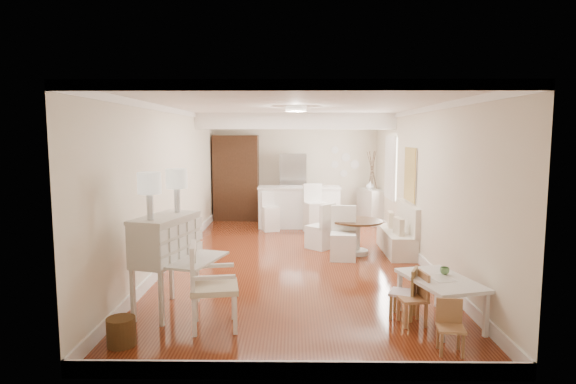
{
  "coord_description": "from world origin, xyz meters",
  "views": [
    {
      "loc": [
        -0.04,
        -8.82,
        2.31
      ],
      "look_at": [
        -0.15,
        0.3,
        1.23
      ],
      "focal_mm": 30.0,
      "sensor_mm": 36.0,
      "label": 1
    }
  ],
  "objects_px": {
    "wicker_basket": "(121,332)",
    "fridge": "(306,187)",
    "kids_chair_b": "(403,292)",
    "bar_stool_right": "(315,209)",
    "slip_chair_far": "(320,226)",
    "bar_stool_left": "(271,212)",
    "pantry_cabinet": "(236,178)",
    "breakfast_counter": "(299,207)",
    "sideboard": "(371,206)",
    "secretary_bureau": "(166,264)",
    "kids_chair_a": "(412,298)",
    "gustavian_armchair": "(214,286)",
    "dining_table": "(357,237)",
    "kids_table": "(440,301)",
    "kids_chair_c": "(451,327)",
    "slip_chair_near": "(343,233)"
  },
  "relations": [
    {
      "from": "kids_chair_c",
      "to": "sideboard",
      "type": "height_order",
      "value": "sideboard"
    },
    {
      "from": "secretary_bureau",
      "to": "pantry_cabinet",
      "type": "bearing_deg",
      "value": 105.84
    },
    {
      "from": "bar_stool_left",
      "to": "bar_stool_right",
      "type": "distance_m",
      "value": 1.09
    },
    {
      "from": "pantry_cabinet",
      "to": "fridge",
      "type": "bearing_deg",
      "value": -0.9
    },
    {
      "from": "dining_table",
      "to": "pantry_cabinet",
      "type": "height_order",
      "value": "pantry_cabinet"
    },
    {
      "from": "breakfast_counter",
      "to": "bar_stool_left",
      "type": "distance_m",
      "value": 0.83
    },
    {
      "from": "wicker_basket",
      "to": "kids_table",
      "type": "relative_size",
      "value": 0.28
    },
    {
      "from": "kids_chair_a",
      "to": "bar_stool_right",
      "type": "xyz_separation_m",
      "value": [
        -0.94,
        5.55,
        0.25
      ]
    },
    {
      "from": "dining_table",
      "to": "sideboard",
      "type": "xyz_separation_m",
      "value": [
        0.81,
        3.32,
        0.12
      ]
    },
    {
      "from": "slip_chair_far",
      "to": "sideboard",
      "type": "height_order",
      "value": "slip_chair_far"
    },
    {
      "from": "secretary_bureau",
      "to": "kids_chair_a",
      "type": "xyz_separation_m",
      "value": [
        3.12,
        -0.39,
        -0.31
      ]
    },
    {
      "from": "kids_chair_a",
      "to": "breakfast_counter",
      "type": "bearing_deg",
      "value": -176.03
    },
    {
      "from": "secretary_bureau",
      "to": "wicker_basket",
      "type": "relative_size",
      "value": 4.07
    },
    {
      "from": "bar_stool_right",
      "to": "fridge",
      "type": "distance_m",
      "value": 1.76
    },
    {
      "from": "wicker_basket",
      "to": "fridge",
      "type": "height_order",
      "value": "fridge"
    },
    {
      "from": "fridge",
      "to": "sideboard",
      "type": "distance_m",
      "value": 1.82
    },
    {
      "from": "wicker_basket",
      "to": "bar_stool_right",
      "type": "bearing_deg",
      "value": 68.75
    },
    {
      "from": "slip_chair_far",
      "to": "sideboard",
      "type": "bearing_deg",
      "value": -165.78
    },
    {
      "from": "sideboard",
      "to": "kids_chair_a",
      "type": "bearing_deg",
      "value": -110.88
    },
    {
      "from": "slip_chair_near",
      "to": "pantry_cabinet",
      "type": "xyz_separation_m",
      "value": [
        -2.49,
        4.21,
        0.66
      ]
    },
    {
      "from": "secretary_bureau",
      "to": "kids_chair_c",
      "type": "xyz_separation_m",
      "value": [
        3.33,
        -1.18,
        -0.35
      ]
    },
    {
      "from": "breakfast_counter",
      "to": "sideboard",
      "type": "relative_size",
      "value": 2.16
    },
    {
      "from": "gustavian_armchair",
      "to": "kids_chair_b",
      "type": "distance_m",
      "value": 2.37
    },
    {
      "from": "kids_chair_c",
      "to": "secretary_bureau",
      "type": "bearing_deg",
      "value": 167.35
    },
    {
      "from": "slip_chair_far",
      "to": "sideboard",
      "type": "xyz_separation_m",
      "value": [
        1.5,
        2.81,
        -0.01
      ]
    },
    {
      "from": "kids_chair_c",
      "to": "bar_stool_right",
      "type": "distance_m",
      "value": 6.46
    },
    {
      "from": "gustavian_armchair",
      "to": "dining_table",
      "type": "height_order",
      "value": "gustavian_armchair"
    },
    {
      "from": "kids_chair_b",
      "to": "bar_stool_right",
      "type": "bearing_deg",
      "value": -147.09
    },
    {
      "from": "wicker_basket",
      "to": "bar_stool_left",
      "type": "distance_m",
      "value": 6.56
    },
    {
      "from": "kids_table",
      "to": "breakfast_counter",
      "type": "xyz_separation_m",
      "value": [
        -1.67,
        6.17,
        0.23
      ]
    },
    {
      "from": "kids_table",
      "to": "sideboard",
      "type": "relative_size",
      "value": 1.19
    },
    {
      "from": "slip_chair_near",
      "to": "breakfast_counter",
      "type": "bearing_deg",
      "value": 110.85
    },
    {
      "from": "kids_chair_a",
      "to": "pantry_cabinet",
      "type": "bearing_deg",
      "value": -165.53
    },
    {
      "from": "kids_chair_b",
      "to": "bar_stool_left",
      "type": "xyz_separation_m",
      "value": [
        -1.95,
        5.54,
        0.13
      ]
    },
    {
      "from": "kids_chair_a",
      "to": "breakfast_counter",
      "type": "distance_m",
      "value": 6.36
    },
    {
      "from": "kids_chair_c",
      "to": "kids_chair_a",
      "type": "bearing_deg",
      "value": 111.87
    },
    {
      "from": "bar_stool_left",
      "to": "kids_table",
      "type": "bearing_deg",
      "value": -83.27
    },
    {
      "from": "wicker_basket",
      "to": "kids_chair_b",
      "type": "height_order",
      "value": "kids_chair_b"
    },
    {
      "from": "kids_table",
      "to": "bar_stool_left",
      "type": "height_order",
      "value": "bar_stool_left"
    },
    {
      "from": "slip_chair_near",
      "to": "sideboard",
      "type": "xyz_separation_m",
      "value": [
        1.11,
        3.7,
        -0.04
      ]
    },
    {
      "from": "secretary_bureau",
      "to": "pantry_cabinet",
      "type": "xyz_separation_m",
      "value": [
        0.1,
        6.91,
        0.51
      ]
    },
    {
      "from": "wicker_basket",
      "to": "slip_chair_near",
      "type": "bearing_deg",
      "value": 52.92
    },
    {
      "from": "secretary_bureau",
      "to": "kids_table",
      "type": "bearing_deg",
      "value": 11.03
    },
    {
      "from": "fridge",
      "to": "kids_chair_a",
      "type": "bearing_deg",
      "value": -81.26
    },
    {
      "from": "kids_chair_a",
      "to": "bar_stool_right",
      "type": "bearing_deg",
      "value": -178.35
    },
    {
      "from": "bar_stool_left",
      "to": "pantry_cabinet",
      "type": "distance_m",
      "value": 1.96
    },
    {
      "from": "secretary_bureau",
      "to": "breakfast_counter",
      "type": "xyz_separation_m",
      "value": [
        1.8,
        5.83,
        -0.13
      ]
    },
    {
      "from": "gustavian_armchair",
      "to": "dining_table",
      "type": "distance_m",
      "value": 4.21
    },
    {
      "from": "slip_chair_far",
      "to": "bar_stool_right",
      "type": "xyz_separation_m",
      "value": [
        -0.03,
        1.58,
        0.11
      ]
    },
    {
      "from": "slip_chair_far",
      "to": "pantry_cabinet",
      "type": "bearing_deg",
      "value": -105.47
    }
  ]
}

